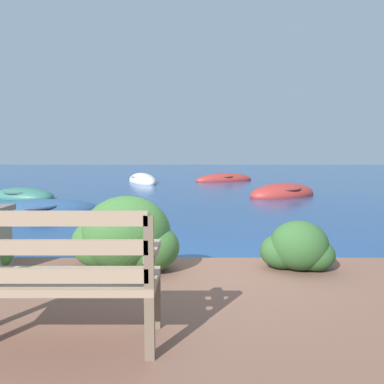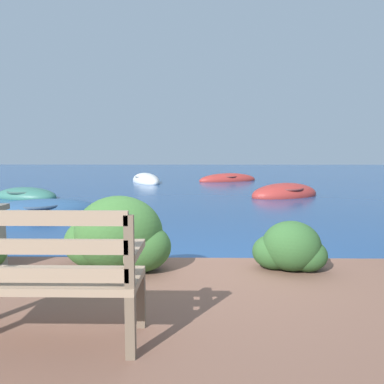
# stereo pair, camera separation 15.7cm
# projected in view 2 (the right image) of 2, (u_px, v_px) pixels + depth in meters

# --- Properties ---
(ground_plane) EXTENTS (80.00, 80.00, 0.00)m
(ground_plane) POSITION_uv_depth(u_px,v_px,m) (208.00, 275.00, 4.54)
(ground_plane) COLOR navy
(park_bench) EXTENTS (1.29, 0.48, 0.93)m
(park_bench) POSITION_uv_depth(u_px,v_px,m) (41.00, 274.00, 2.44)
(park_bench) COLOR brown
(park_bench) RESTS_ON patio_terrace
(hedge_clump_left) EXTENTS (1.19, 0.85, 0.81)m
(hedge_clump_left) POSITION_uv_depth(u_px,v_px,m) (118.00, 238.00, 4.05)
(hedge_clump_left) COLOR #38662D
(hedge_clump_left) RESTS_ON patio_terrace
(hedge_clump_centre) EXTENTS (0.79, 0.57, 0.54)m
(hedge_clump_centre) POSITION_uv_depth(u_px,v_px,m) (290.00, 249.00, 4.03)
(hedge_clump_centre) COLOR #2D5628
(hedge_clump_centre) RESTS_ON patio_terrace
(rowboat_nearest) EXTENTS (3.04, 2.25, 0.65)m
(rowboat_nearest) POSITION_uv_depth(u_px,v_px,m) (40.00, 212.00, 8.97)
(rowboat_nearest) COLOR #2D517A
(rowboat_nearest) RESTS_ON ground_plane
(rowboat_mid) EXTENTS (2.50, 1.80, 0.60)m
(rowboat_mid) POSITION_uv_depth(u_px,v_px,m) (26.00, 196.00, 12.23)
(rowboat_mid) COLOR #336B5B
(rowboat_mid) RESTS_ON ground_plane
(rowboat_far) EXTENTS (2.88, 2.35, 0.80)m
(rowboat_far) POSITION_uv_depth(u_px,v_px,m) (285.00, 194.00, 12.59)
(rowboat_far) COLOR #9E2D28
(rowboat_far) RESTS_ON ground_plane
(rowboat_outer) EXTENTS (2.22, 3.23, 0.81)m
(rowboat_outer) POSITION_uv_depth(u_px,v_px,m) (146.00, 181.00, 18.44)
(rowboat_outer) COLOR silver
(rowboat_outer) RESTS_ON ground_plane
(rowboat_distant) EXTENTS (3.31, 2.18, 0.71)m
(rowboat_distant) POSITION_uv_depth(u_px,v_px,m) (228.00, 180.00, 19.18)
(rowboat_distant) COLOR #9E2D28
(rowboat_distant) RESTS_ON ground_plane
(mooring_buoy) EXTENTS (0.47, 0.47, 0.43)m
(mooring_buoy) POSITION_uv_depth(u_px,v_px,m) (122.00, 219.00, 7.97)
(mooring_buoy) COLOR orange
(mooring_buoy) RESTS_ON ground_plane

